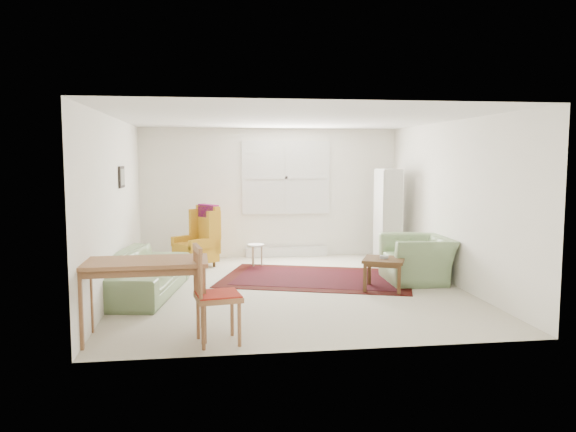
{
  "coord_description": "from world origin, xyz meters",
  "views": [
    {
      "loc": [
        -1.18,
        -8.13,
        1.95
      ],
      "look_at": [
        0.0,
        0.3,
        1.05
      ],
      "focal_mm": 35.0,
      "sensor_mm": 36.0,
      "label": 1
    }
  ],
  "objects": [
    {
      "name": "cabinet",
      "position": [
        2.1,
        1.88,
        0.87
      ],
      "size": [
        0.39,
        0.71,
        1.73
      ],
      "primitive_type": null,
      "rotation": [
        0.0,
        0.0,
        -0.04
      ],
      "color": "silver",
      "rests_on": "ground"
    },
    {
      "name": "rug",
      "position": [
        0.5,
        0.6,
        0.01
      ],
      "size": [
        3.41,
        2.73,
        0.03
      ],
      "primitive_type": null,
      "rotation": [
        0.0,
        0.0,
        -0.32
      ],
      "color": "black",
      "rests_on": "ground"
    },
    {
      "name": "coffee_table",
      "position": [
        1.34,
        -0.31,
        0.24
      ],
      "size": [
        0.76,
        0.76,
        0.47
      ],
      "primitive_type": null,
      "rotation": [
        0.0,
        0.0,
        -0.41
      ],
      "color": "#462B15",
      "rests_on": "ground"
    },
    {
      "name": "wingback_chair",
      "position": [
        -1.44,
        1.86,
        0.55
      ],
      "size": [
        0.92,
        0.91,
        1.1
      ],
      "primitive_type": null,
      "rotation": [
        0.0,
        0.0,
        -0.96
      ],
      "color": "gold",
      "rests_on": "ground"
    },
    {
      "name": "armchair",
      "position": [
        2.03,
        0.18,
        0.43
      ],
      "size": [
        1.0,
        1.13,
        0.85
      ],
      "primitive_type": "imported",
      "rotation": [
        0.0,
        0.0,
        -1.61
      ],
      "color": "#708C5D",
      "rests_on": "ground"
    },
    {
      "name": "desk_chair",
      "position": [
        -1.11,
        -2.35,
        0.52
      ],
      "size": [
        0.52,
        0.52,
        1.04
      ],
      "primitive_type": null,
      "rotation": [
        0.0,
        0.0,
        1.74
      ],
      "color": "#94623C",
      "rests_on": "ground"
    },
    {
      "name": "desk",
      "position": [
        -1.89,
        -2.08,
        0.43
      ],
      "size": [
        1.36,
        0.71,
        0.85
      ],
      "primitive_type": null,
      "rotation": [
        0.0,
        0.0,
        0.03
      ],
      "color": "#94623C",
      "rests_on": "ground"
    },
    {
      "name": "sofa",
      "position": [
        -2.1,
        -0.11,
        0.43
      ],
      "size": [
        1.18,
        2.24,
        0.86
      ],
      "primitive_type": "imported",
      "rotation": [
        0.0,
        0.0,
        1.4
      ],
      "color": "#708C5D",
      "rests_on": "ground"
    },
    {
      "name": "room",
      "position": [
        0.02,
        0.21,
        1.26
      ],
      "size": [
        5.04,
        5.54,
        2.51
      ],
      "color": "beige",
      "rests_on": "ground"
    },
    {
      "name": "stool",
      "position": [
        -0.38,
        1.77,
        0.2
      ],
      "size": [
        0.3,
        0.3,
        0.4
      ],
      "primitive_type": null,
      "rotation": [
        0.0,
        0.0,
        0.0
      ],
      "color": "white",
      "rests_on": "ground"
    }
  ]
}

